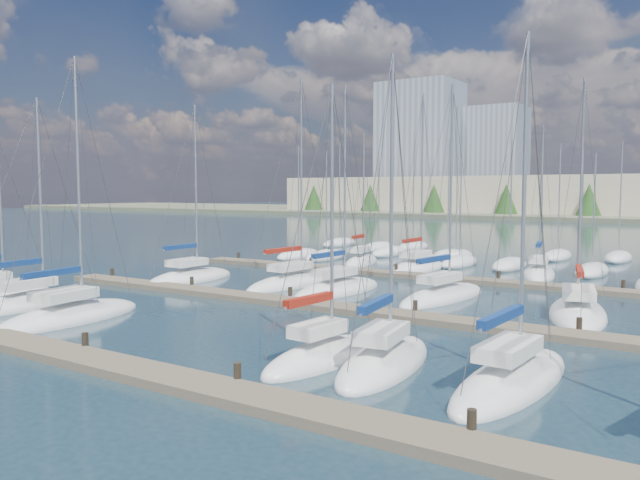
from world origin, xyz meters
The scene contains 19 objects.
ground centered at (0.00, 60.00, 0.00)m, with size 400.00×400.00×0.00m, color #223844.
dock_near centered at (0.00, 2.01, 0.15)m, with size 44.00×1.93×1.10m.
dock_mid centered at (0.00, 16.01, 0.15)m, with size 44.00×1.93×1.10m.
dock_far centered at (0.00, 30.01, 0.15)m, with size 44.00×1.93×1.10m.
sailboat_p centered at (5.57, 35.79, 0.19)m, with size 3.59×7.35×12.19m.
sailboat_d centered at (4.68, 7.05, 0.19)m, with size 2.65×6.81×11.26m.
sailboat_i centered at (-7.49, 22.22, 0.19)m, with size 3.34×9.44×14.98m.
sailboat_f centered at (11.54, 8.12, 0.18)m, with size 2.97×8.85×12.51m.
sailboat_j centered at (-3.38, 21.31, 0.18)m, with size 3.48×8.50×13.93m.
sailboat_n centered at (-9.54, 35.22, 0.20)m, with size 3.17×6.87×12.26m.
sailboat_e centered at (6.95, 7.75, 0.19)m, with size 3.51×7.88×12.27m.
sailboat_o centered at (-3.79, 34.42, 0.19)m, with size 3.06×8.16×15.12m.
sailboat_b centered at (-15.37, 7.73, 0.17)m, with size 3.60×9.30×12.48m.
sailboat_c centered at (-10.21, 6.61, 0.18)m, with size 3.90×8.66×13.96m.
sailboat_k centered at (3.26, 22.52, 0.19)m, with size 3.54×9.21×13.61m.
sailboat_h centered at (-15.16, 19.97, 0.18)m, with size 3.15×8.02×13.42m.
sailboat_l centered at (11.08, 21.42, 0.18)m, with size 4.61×9.02×13.02m.
distant_boats centered at (-4.34, 43.76, 0.29)m, with size 36.93×20.75×13.30m.
shoreline centered at (-13.29, 149.77, 7.44)m, with size 400.00×60.00×38.00m.
Camera 1 is at (17.34, -12.50, 6.54)m, focal length 35.00 mm.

